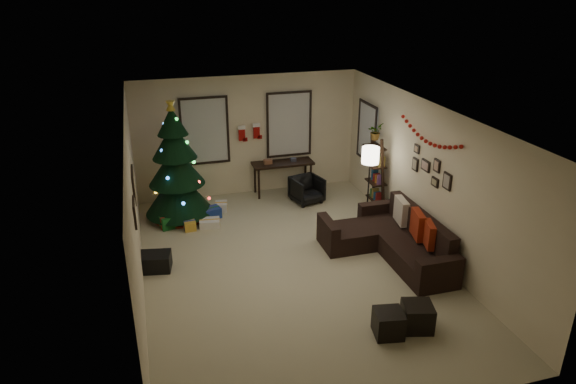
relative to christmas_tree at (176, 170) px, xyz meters
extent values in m
plane|color=tan|center=(1.68, -2.55, -1.05)|extent=(7.00, 7.00, 0.00)
plane|color=white|center=(1.68, -2.55, 1.65)|extent=(7.00, 7.00, 0.00)
plane|color=beige|center=(1.68, 0.95, 0.30)|extent=(5.00, 0.00, 5.00)
plane|color=beige|center=(1.68, -6.05, 0.30)|extent=(5.00, 0.00, 5.00)
plane|color=beige|center=(-0.82, -2.55, 0.30)|extent=(0.00, 7.00, 7.00)
plane|color=beige|center=(4.18, -2.55, 0.30)|extent=(0.00, 7.00, 7.00)
cube|color=#728CB2|center=(0.73, 0.92, 0.50)|extent=(0.94, 0.02, 1.35)
cube|color=beige|center=(0.73, 0.92, 0.50)|extent=(0.94, 0.03, 1.35)
cube|color=#728CB2|center=(2.63, 0.92, 0.50)|extent=(0.94, 0.02, 1.35)
cube|color=beige|center=(2.63, 0.92, 0.50)|extent=(0.94, 0.03, 1.35)
cube|color=#728CB2|center=(4.15, 0.00, 0.45)|extent=(0.05, 0.27, 1.17)
cube|color=beige|center=(4.15, 0.00, 0.45)|extent=(0.05, 0.45, 1.17)
cylinder|color=black|center=(0.00, 0.00, -0.90)|extent=(0.10, 0.10, 0.30)
cone|color=black|center=(0.00, 0.00, -0.45)|extent=(1.37, 1.37, 0.95)
cone|color=black|center=(0.00, 0.00, 0.10)|extent=(1.13, 1.13, 0.80)
cone|color=black|center=(0.00, 0.00, 0.61)|extent=(0.88, 0.88, 0.70)
cone|color=black|center=(0.00, 0.00, 1.01)|extent=(0.60, 0.60, 0.55)
cylinder|color=maroon|center=(0.00, 0.00, -1.03)|extent=(1.11, 1.11, 0.04)
cube|color=silver|center=(0.53, -0.60, -0.98)|extent=(0.40, 0.30, 0.15)
cube|color=#14591E|center=(-0.27, -0.45, -0.93)|extent=(0.30, 0.22, 0.25)
cube|color=gold|center=(0.13, -0.65, -0.95)|extent=(0.22, 0.22, 0.20)
cube|color=maroon|center=(-0.37, 0.00, -0.91)|extent=(0.26, 0.26, 0.28)
cube|color=navy|center=(0.63, -0.20, -0.94)|extent=(0.35, 0.28, 0.22)
cube|color=silver|center=(0.88, 0.10, -0.96)|extent=(0.25, 0.30, 0.18)
cube|color=black|center=(3.71, -2.77, -0.87)|extent=(0.78, 2.07, 0.36)
cube|color=black|center=(4.00, -2.77, -0.46)|extent=(0.20, 2.07, 0.46)
cube|color=black|center=(3.71, -3.91, -0.77)|extent=(0.78, 0.20, 0.57)
cube|color=black|center=(3.71, -1.64, -0.77)|extent=(0.78, 0.20, 0.57)
cube|color=black|center=(2.95, -2.12, -0.87)|extent=(0.73, 0.78, 0.36)
cube|color=black|center=(2.50, -2.12, -0.77)|extent=(0.18, 0.78, 0.57)
cube|color=maroon|center=(3.89, -3.23, -0.41)|extent=(0.23, 0.44, 0.42)
cube|color=maroon|center=(3.89, -2.84, -0.41)|extent=(0.23, 0.49, 0.48)
cube|color=#BBAB98|center=(3.89, -2.23, -0.42)|extent=(0.20, 0.48, 0.47)
cube|color=black|center=(2.45, -4.70, -0.87)|extent=(0.46, 0.46, 0.37)
cube|color=black|center=(2.91, -4.68, -0.86)|extent=(0.51, 0.51, 0.39)
cube|color=black|center=(2.41, 0.67, -0.33)|extent=(1.38, 0.49, 0.05)
cylinder|color=black|center=(1.80, 0.47, -0.71)|extent=(0.05, 0.05, 0.69)
cylinder|color=black|center=(1.80, 0.86, -0.71)|extent=(0.05, 0.05, 0.69)
cylinder|color=black|center=(3.02, 0.47, -0.71)|extent=(0.05, 0.05, 0.69)
cylinder|color=black|center=(3.02, 0.86, -0.71)|extent=(0.05, 0.05, 0.69)
imported|color=black|center=(2.78, 0.02, -0.76)|extent=(0.68, 0.66, 0.58)
cube|color=black|center=(4.00, -1.18, -0.20)|extent=(0.05, 0.05, 1.71)
cube|color=black|center=(4.00, -0.72, -0.20)|extent=(0.05, 0.05, 1.71)
cube|color=black|center=(3.97, -0.95, -0.72)|extent=(0.30, 0.48, 0.03)
cube|color=black|center=(3.97, -0.95, -0.34)|extent=(0.30, 0.48, 0.03)
cube|color=black|center=(3.97, -0.95, 0.04)|extent=(0.30, 0.48, 0.03)
cube|color=black|center=(3.97, -0.95, 0.42)|extent=(0.30, 0.48, 0.03)
imported|color=#4C4C4C|center=(3.98, -0.73, 0.73)|extent=(0.52, 0.51, 0.44)
cylinder|color=black|center=(3.63, -1.31, -1.04)|extent=(0.28, 0.28, 0.03)
cylinder|color=black|center=(3.63, -1.31, -0.35)|extent=(0.03, 0.03, 1.35)
cylinder|color=white|center=(3.63, -1.31, 0.39)|extent=(0.34, 0.34, 0.32)
cube|color=black|center=(-0.80, -1.90, 0.50)|extent=(0.04, 0.60, 0.50)
cube|color=tan|center=(-0.80, -1.90, 0.50)|extent=(0.01, 0.54, 0.45)
cube|color=black|center=(-0.80, -2.98, 0.50)|extent=(0.04, 0.45, 0.35)
cube|color=beige|center=(-0.80, -2.98, 0.50)|extent=(0.01, 0.41, 0.31)
cube|color=black|center=(4.16, -3.15, 0.50)|extent=(0.03, 0.22, 0.28)
cube|color=black|center=(4.16, -2.80, 0.65)|extent=(0.03, 0.18, 0.22)
cube|color=black|center=(4.16, -2.80, 0.35)|extent=(0.03, 0.20, 0.16)
cube|color=black|center=(4.16, -2.45, 0.53)|extent=(0.03, 0.26, 0.20)
cube|color=black|center=(4.16, -2.10, 0.43)|extent=(0.03, 0.18, 0.24)
cube|color=black|center=(4.16, -2.10, 0.73)|extent=(0.03, 0.16, 0.16)
cube|color=#990F0C|center=(1.53, 0.85, 0.37)|extent=(0.14, 0.04, 0.30)
cube|color=white|center=(1.53, 0.85, 0.52)|extent=(0.16, 0.05, 0.08)
cube|color=#990F0C|center=(1.60, 0.85, 0.24)|extent=(0.10, 0.04, 0.08)
cube|color=#990F0C|center=(1.86, 0.84, 0.41)|extent=(0.14, 0.04, 0.30)
cube|color=white|center=(1.86, 0.84, 0.56)|extent=(0.16, 0.05, 0.08)
cube|color=#990F0C|center=(1.93, 0.84, 0.28)|extent=(0.10, 0.04, 0.08)
cube|color=black|center=(-0.63, -1.99, -0.90)|extent=(0.66, 0.50, 0.30)
camera|label=1|loc=(-0.57, -10.08, 3.67)|focal=32.58mm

